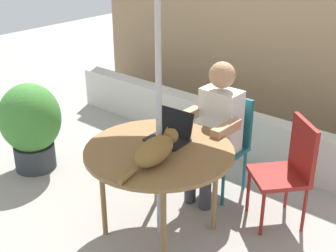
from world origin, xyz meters
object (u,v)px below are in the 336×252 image
(chair_empty, at_px, (290,165))
(laptop, at_px, (171,131))
(person_seated, at_px, (216,125))
(potted_plant_near_fence, at_px, (31,124))
(chair_occupied, at_px, (225,137))
(cat, at_px, (156,150))
(patio_table, at_px, (159,156))

(chair_empty, relative_size, laptop, 2.76)
(person_seated, relative_size, potted_plant_near_fence, 1.39)
(person_seated, height_order, potted_plant_near_fence, person_seated)
(chair_occupied, height_order, cat, cat)
(chair_empty, xyz_separation_m, potted_plant_near_fence, (-2.28, -0.81, -0.03))
(chair_occupied, relative_size, person_seated, 0.72)
(potted_plant_near_fence, bearing_deg, laptop, 7.97)
(patio_table, xyz_separation_m, cat, (0.10, -0.14, 0.14))
(person_seated, bearing_deg, chair_occupied, 90.00)
(chair_occupied, xyz_separation_m, cat, (0.10, -1.02, 0.31))
(chair_occupied, bearing_deg, potted_plant_near_fence, -150.71)
(chair_occupied, bearing_deg, patio_table, -90.00)
(person_seated, bearing_deg, potted_plant_near_fence, -155.12)
(person_seated, bearing_deg, laptop, -94.78)
(laptop, distance_m, cat, 0.36)
(person_seated, distance_m, cat, 0.88)
(patio_table, height_order, chair_empty, chair_empty)
(laptop, bearing_deg, chair_empty, 39.53)
(person_seated, relative_size, cat, 1.86)
(patio_table, xyz_separation_m, chair_empty, (0.67, 0.78, -0.17))
(laptop, bearing_deg, cat, -66.70)
(patio_table, bearing_deg, laptop, 102.98)
(chair_empty, relative_size, cat, 1.34)
(laptop, bearing_deg, chair_occupied, 86.31)
(potted_plant_near_fence, bearing_deg, person_seated, 24.88)
(person_seated, bearing_deg, patio_table, -90.00)
(patio_table, height_order, chair_occupied, chair_occupied)
(laptop, bearing_deg, potted_plant_near_fence, -172.03)
(patio_table, distance_m, cat, 0.22)
(cat, bearing_deg, chair_occupied, 95.58)
(chair_occupied, relative_size, laptop, 2.76)
(patio_table, distance_m, laptop, 0.23)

